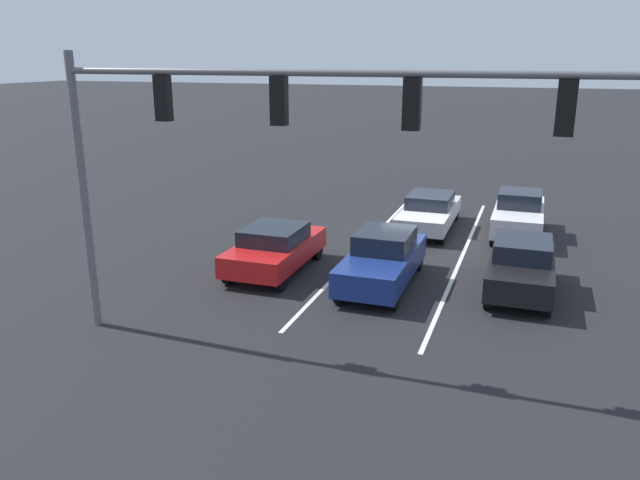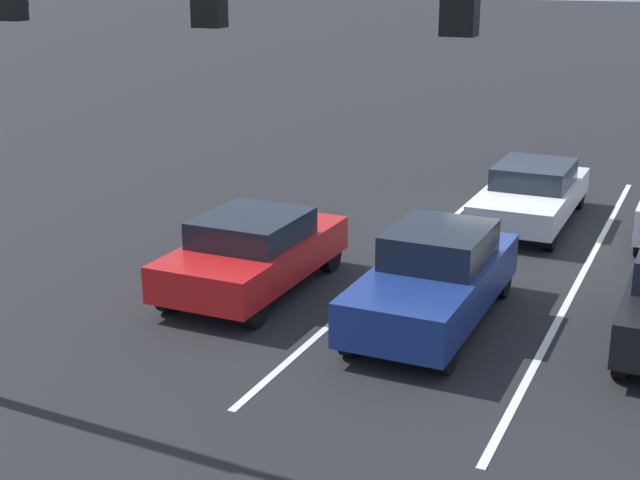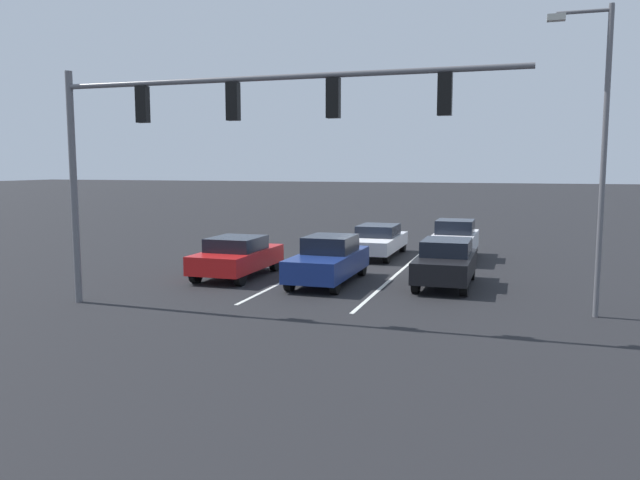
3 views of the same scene
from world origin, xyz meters
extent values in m
plane|color=black|center=(0.00, 0.00, 0.00)|extent=(240.00, 240.00, 0.00)
cube|color=silver|center=(-1.68, 1.59, 0.01)|extent=(0.12, 15.17, 0.01)
cube|color=silver|center=(1.68, 1.59, 0.01)|extent=(0.12, 15.17, 0.01)
cube|color=navy|center=(0.19, 5.18, 0.66)|extent=(1.73, 4.49, 0.70)
cube|color=black|center=(0.19, 4.93, 1.28)|extent=(1.52, 1.86, 0.55)
cube|color=red|center=(-0.42, 2.97, 0.83)|extent=(0.24, 0.06, 0.12)
cube|color=red|center=(0.80, 2.97, 0.83)|extent=(0.24, 0.06, 0.12)
cylinder|color=black|center=(-0.55, 6.87, 0.30)|extent=(0.22, 0.61, 0.61)
cylinder|color=black|center=(0.93, 6.87, 0.30)|extent=(0.22, 0.61, 0.61)
cylinder|color=black|center=(-0.55, 3.48, 0.30)|extent=(0.22, 0.61, 0.61)
cylinder|color=black|center=(0.93, 3.48, 0.30)|extent=(0.22, 0.61, 0.61)
cylinder|color=black|center=(-2.86, 5.94, 0.34)|extent=(0.22, 0.67, 0.67)
cube|color=red|center=(3.58, 5.02, 0.63)|extent=(1.88, 4.16, 0.63)
cube|color=black|center=(3.58, 5.08, 1.18)|extent=(1.66, 1.93, 0.47)
cube|color=red|center=(2.92, 2.98, 0.79)|extent=(0.24, 0.06, 0.12)
cube|color=red|center=(4.24, 2.98, 0.79)|extent=(0.24, 0.06, 0.12)
cylinder|color=black|center=(2.77, 6.53, 0.32)|extent=(0.22, 0.64, 0.64)
cylinder|color=black|center=(4.39, 6.53, 0.32)|extent=(0.22, 0.64, 0.64)
cylinder|color=black|center=(2.77, 3.51, 0.32)|extent=(0.22, 0.64, 0.64)
cylinder|color=black|center=(4.39, 3.51, 0.32)|extent=(0.22, 0.64, 0.64)
cube|color=silver|center=(-0.04, -1.32, 0.60)|extent=(1.80, 4.73, 0.55)
cube|color=black|center=(-0.04, -1.45, 1.12)|extent=(1.59, 2.04, 0.48)
cube|color=red|center=(-0.67, -3.64, 0.74)|extent=(0.24, 0.06, 0.12)
cube|color=red|center=(0.59, -3.64, 0.74)|extent=(0.24, 0.06, 0.12)
cylinder|color=black|center=(-0.81, 0.47, 0.33)|extent=(0.22, 0.65, 0.65)
cylinder|color=black|center=(0.73, 0.47, 0.33)|extent=(0.22, 0.65, 0.65)
cylinder|color=black|center=(-0.81, -3.11, 0.33)|extent=(0.22, 0.65, 0.65)
cylinder|color=black|center=(0.73, -3.11, 0.33)|extent=(0.22, 0.65, 0.65)
sphere|color=#0A3814|center=(-1.46, 10.01, 5.22)|extent=(0.20, 0.20, 0.20)
sphere|color=#0A3814|center=(1.18, 10.01, 5.22)|extent=(0.20, 0.20, 0.20)
sphere|color=#0A3814|center=(3.82, 10.01, 5.22)|extent=(0.20, 0.20, 0.20)
camera|label=1|loc=(-3.73, 21.72, 6.35)|focal=35.00mm
camera|label=2|loc=(-3.77, 18.25, 5.70)|focal=50.00mm
camera|label=3|loc=(-5.82, 24.76, 3.90)|focal=35.00mm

